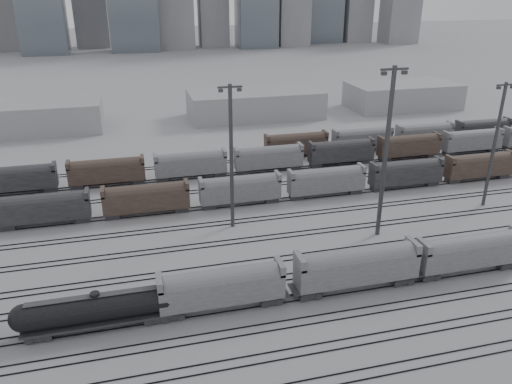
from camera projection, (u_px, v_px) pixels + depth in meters
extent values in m
plane|color=#ABAAAF|center=(359.00, 293.00, 66.52)|extent=(900.00, 900.00, 0.00)
cube|color=black|center=(419.00, 368.00, 53.36)|extent=(220.00, 0.07, 0.16)
cube|color=black|center=(412.00, 359.00, 54.64)|extent=(220.00, 0.07, 0.16)
cube|color=black|center=(396.00, 339.00, 57.82)|extent=(220.00, 0.07, 0.16)
cube|color=black|center=(390.00, 331.00, 59.10)|extent=(220.00, 0.07, 0.16)
cube|color=black|center=(376.00, 313.00, 62.28)|extent=(220.00, 0.07, 0.16)
cube|color=black|center=(370.00, 306.00, 63.56)|extent=(220.00, 0.07, 0.16)
cube|color=black|center=(358.00, 291.00, 66.74)|extent=(220.00, 0.07, 0.16)
cube|color=black|center=(354.00, 285.00, 68.03)|extent=(220.00, 0.07, 0.16)
cube|color=black|center=(343.00, 272.00, 71.21)|extent=(220.00, 0.07, 0.16)
cube|color=black|center=(339.00, 267.00, 72.49)|extent=(220.00, 0.07, 0.16)
cube|color=black|center=(330.00, 255.00, 75.67)|extent=(220.00, 0.07, 0.16)
cube|color=black|center=(326.00, 250.00, 76.95)|extent=(220.00, 0.07, 0.16)
cube|color=black|center=(314.00, 234.00, 81.92)|extent=(220.00, 0.07, 0.16)
cube|color=black|center=(311.00, 230.00, 83.20)|extent=(220.00, 0.07, 0.16)
cube|color=black|center=(300.00, 216.00, 88.17)|extent=(220.00, 0.07, 0.16)
cube|color=black|center=(297.00, 213.00, 89.45)|extent=(220.00, 0.07, 0.16)
cube|color=black|center=(287.00, 201.00, 94.41)|extent=(220.00, 0.07, 0.16)
cube|color=black|center=(285.00, 198.00, 95.69)|extent=(220.00, 0.07, 0.16)
cube|color=black|center=(275.00, 185.00, 101.55)|extent=(220.00, 0.07, 0.16)
cube|color=black|center=(274.00, 183.00, 102.83)|extent=(220.00, 0.07, 0.16)
cube|color=black|center=(265.00, 172.00, 108.69)|extent=(220.00, 0.07, 0.16)
cube|color=black|center=(263.00, 170.00, 109.97)|extent=(220.00, 0.07, 0.16)
cube|color=black|center=(256.00, 160.00, 115.83)|extent=(220.00, 0.07, 0.16)
cube|color=black|center=(254.00, 158.00, 117.12)|extent=(220.00, 0.07, 0.16)
cube|color=black|center=(40.00, 333.00, 57.97)|extent=(2.89, 2.33, 0.78)
cube|color=black|center=(156.00, 315.00, 61.04)|extent=(2.89, 2.33, 0.78)
cube|color=black|center=(99.00, 320.00, 59.29)|extent=(17.22, 3.00, 0.28)
cylinder|color=black|center=(97.00, 308.00, 58.60)|extent=(16.11, 3.22, 3.22)
sphere|color=black|center=(23.00, 318.00, 56.74)|extent=(3.22, 3.22, 3.22)
sphere|color=black|center=(166.00, 298.00, 60.45)|extent=(3.22, 3.22, 3.22)
cylinder|color=black|center=(95.00, 295.00, 57.91)|extent=(1.11, 1.11, 0.56)
cube|color=black|center=(95.00, 296.00, 57.95)|extent=(15.55, 1.00, 0.07)
cube|color=black|center=(172.00, 313.00, 61.52)|extent=(2.72, 2.20, 0.73)
cube|color=black|center=(270.00, 298.00, 64.41)|extent=(2.72, 2.20, 0.73)
cube|color=gray|center=(222.00, 289.00, 62.01)|extent=(15.68, 3.14, 3.34)
cylinder|color=gray|center=(222.00, 280.00, 61.52)|extent=(14.22, 3.03, 3.03)
cube|color=gray|center=(159.00, 283.00, 59.47)|extent=(0.73, 3.14, 1.46)
cube|color=gray|center=(280.00, 266.00, 62.93)|extent=(0.73, 3.14, 1.46)
cone|color=black|center=(222.00, 303.00, 62.80)|extent=(2.51, 2.51, 0.94)
cube|color=black|center=(308.00, 292.00, 65.60)|extent=(2.91, 2.35, 0.78)
cube|color=black|center=(400.00, 278.00, 68.69)|extent=(2.91, 2.35, 0.78)
cube|color=gray|center=(357.00, 268.00, 66.13)|extent=(16.79, 3.36, 3.58)
cylinder|color=gray|center=(358.00, 259.00, 65.60)|extent=(15.23, 3.25, 3.25)
cube|color=gray|center=(300.00, 261.00, 63.40)|extent=(0.78, 3.36, 1.57)
cube|color=gray|center=(413.00, 246.00, 67.11)|extent=(0.78, 3.36, 1.57)
cone|color=black|center=(356.00, 282.00, 66.97)|extent=(2.69, 2.69, 1.01)
cube|color=black|center=(428.00, 274.00, 69.69)|extent=(2.72, 2.19, 0.73)
cube|color=black|center=(504.00, 263.00, 72.58)|extent=(2.72, 2.19, 0.73)
cube|color=gray|center=(470.00, 253.00, 70.19)|extent=(15.66, 3.13, 3.34)
cylinder|color=gray|center=(471.00, 245.00, 69.70)|extent=(14.20, 3.03, 3.03)
cube|color=gray|center=(424.00, 247.00, 67.64)|extent=(0.73, 3.13, 1.46)
cone|color=black|center=(467.00, 266.00, 70.97)|extent=(2.51, 2.51, 0.94)
cylinder|color=#3B3B3E|center=(231.00, 159.00, 80.08)|extent=(0.62, 0.62, 24.08)
cube|color=#3B3B3E|center=(230.00, 87.00, 75.60)|extent=(3.85, 0.29, 0.29)
cube|color=#3B3B3E|center=(221.00, 91.00, 75.45)|extent=(0.67, 0.48, 0.48)
cube|color=#3B3B3E|center=(239.00, 90.00, 76.12)|extent=(0.67, 0.48, 0.48)
cylinder|color=#3B3B3E|center=(385.00, 155.00, 76.79)|extent=(0.70, 0.70, 27.26)
cube|color=#3B3B3E|center=(395.00, 69.00, 71.71)|extent=(4.36, 0.33, 0.33)
cube|color=#3B3B3E|center=(384.00, 73.00, 71.55)|extent=(0.76, 0.55, 0.55)
cube|color=#3B3B3E|center=(404.00, 72.00, 72.30)|extent=(0.76, 0.55, 0.55)
cylinder|color=#3B3B3E|center=(494.00, 147.00, 88.37)|extent=(0.58, 0.58, 22.74)
cube|color=#3B3B3E|center=(506.00, 85.00, 84.14)|extent=(3.64, 0.27, 0.27)
cube|color=#3B3B3E|center=(499.00, 88.00, 84.00)|extent=(0.64, 0.45, 0.45)
cube|color=#3B3B3E|center=(512.00, 87.00, 84.63)|extent=(0.64, 0.45, 0.45)
cube|color=black|center=(44.00, 210.00, 84.10)|extent=(15.00, 3.00, 5.60)
cube|color=brown|center=(146.00, 200.00, 88.01)|extent=(15.00, 3.00, 5.60)
cube|color=gray|center=(240.00, 191.00, 91.93)|extent=(15.00, 3.00, 5.60)
cube|color=gray|center=(326.00, 182.00, 95.84)|extent=(15.00, 3.00, 5.60)
cube|color=black|center=(406.00, 174.00, 99.75)|extent=(15.00, 3.00, 5.60)
cube|color=brown|center=(479.00, 167.00, 103.67)|extent=(15.00, 3.00, 5.60)
cube|color=black|center=(16.00, 180.00, 96.77)|extent=(15.00, 3.00, 5.60)
cube|color=brown|center=(107.00, 172.00, 100.68)|extent=(15.00, 3.00, 5.60)
cube|color=gray|center=(191.00, 165.00, 104.60)|extent=(15.00, 3.00, 5.60)
cube|color=gray|center=(269.00, 159.00, 108.51)|extent=(15.00, 3.00, 5.60)
cube|color=black|center=(341.00, 153.00, 112.42)|extent=(15.00, 3.00, 5.60)
cube|color=brown|center=(409.00, 147.00, 116.34)|extent=(15.00, 3.00, 5.60)
cube|color=gray|center=(472.00, 142.00, 120.25)|extent=(15.00, 3.00, 5.60)
cube|color=brown|center=(296.00, 145.00, 117.72)|extent=(15.00, 3.00, 5.60)
cube|color=gray|center=(362.00, 140.00, 121.64)|extent=(15.00, 3.00, 5.60)
cube|color=gray|center=(424.00, 135.00, 125.55)|extent=(15.00, 3.00, 5.60)
cube|color=black|center=(482.00, 130.00, 129.46)|extent=(15.00, 3.00, 5.60)
cube|color=#939396|center=(7.00, 118.00, 135.95)|extent=(50.00, 18.00, 8.00)
cube|color=#939396|center=(255.00, 104.00, 152.07)|extent=(40.00, 18.00, 8.00)
cube|color=#939396|center=(403.00, 96.00, 163.58)|extent=(35.00, 18.00, 8.00)
cube|color=gray|center=(89.00, 8.00, 296.77)|extent=(20.00, 16.00, 48.00)
cube|color=gray|center=(213.00, 15.00, 315.97)|extent=(18.00, 14.40, 38.00)
cube|color=gray|center=(289.00, 9.00, 326.12)|extent=(20.00, 16.00, 45.00)
cube|color=gray|center=(359.00, 12.00, 338.60)|extent=(18.00, 14.40, 40.00)
cube|color=gray|center=(393.00, 2.00, 342.03)|extent=(22.00, 17.60, 52.00)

